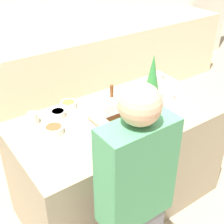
% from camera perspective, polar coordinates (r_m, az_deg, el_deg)
% --- Properties ---
extents(ground_plane, '(12.00, 12.00, 0.00)m').
position_cam_1_polar(ground_plane, '(2.98, 1.20, -15.47)').
color(ground_plane, tan).
extents(wall_back, '(8.00, 0.05, 2.60)m').
position_cam_1_polar(wall_back, '(3.97, -17.34, 17.35)').
color(wall_back, white).
rests_on(wall_back, ground_plane).
extents(back_cabinet_block, '(6.00, 0.60, 0.96)m').
position_cam_1_polar(back_cabinet_block, '(3.94, -13.84, 5.02)').
color(back_cabinet_block, beige).
rests_on(back_cabinet_block, ground_plane).
extents(kitchen_island, '(1.67, 0.88, 0.89)m').
position_cam_1_polar(kitchen_island, '(2.67, 1.31, -8.87)').
color(kitchen_island, gray).
rests_on(kitchen_island, ground_plane).
extents(baking_tray, '(0.42, 0.34, 0.01)m').
position_cam_1_polar(baking_tray, '(2.28, -0.57, -2.44)').
color(baking_tray, '#B2B2BC').
rests_on(baking_tray, kitchen_island).
extents(gingerbread_house, '(0.17, 0.15, 0.30)m').
position_cam_1_polar(gingerbread_house, '(2.22, -0.58, 0.05)').
color(gingerbread_house, brown).
rests_on(gingerbread_house, baking_tray).
extents(decorative_tree, '(0.15, 0.15, 0.40)m').
position_cam_1_polar(decorative_tree, '(2.55, 7.41, 6.21)').
color(decorative_tree, '#33843D').
rests_on(decorative_tree, kitchen_island).
extents(candy_bowl_center_rear, '(0.13, 0.13, 0.05)m').
position_cam_1_polar(candy_bowl_center_rear, '(2.53, -7.95, 1.42)').
color(candy_bowl_center_rear, white).
rests_on(candy_bowl_center_rear, kitchen_island).
extents(candy_bowl_far_right, '(0.12, 0.12, 0.05)m').
position_cam_1_polar(candy_bowl_far_right, '(2.42, -9.85, -0.21)').
color(candy_bowl_far_right, silver).
rests_on(candy_bowl_far_right, kitchen_island).
extents(candy_bowl_near_tray_left, '(0.14, 0.14, 0.05)m').
position_cam_1_polar(candy_bowl_near_tray_left, '(2.24, -10.59, -3.12)').
color(candy_bowl_near_tray_left, white).
rests_on(candy_bowl_near_tray_left, kitchen_island).
extents(candy_bowl_near_tray_right, '(0.11, 0.11, 0.05)m').
position_cam_1_polar(candy_bowl_near_tray_right, '(2.56, -0.11, 2.14)').
color(candy_bowl_near_tray_right, white).
rests_on(candy_bowl_near_tray_right, kitchen_island).
extents(candy_bowl_behind_tray, '(0.12, 0.12, 0.05)m').
position_cam_1_polar(candy_bowl_behind_tray, '(3.03, 8.30, 6.68)').
color(candy_bowl_behind_tray, white).
rests_on(candy_bowl_behind_tray, kitchen_island).
extents(candy_bowl_beside_tree, '(0.11, 0.11, 0.04)m').
position_cam_1_polar(candy_bowl_beside_tree, '(2.69, 10.27, 3.08)').
color(candy_bowl_beside_tree, white).
rests_on(candy_bowl_beside_tree, kitchen_island).
extents(mug, '(0.08, 0.08, 0.08)m').
position_cam_1_polar(mug, '(2.37, -14.25, -1.08)').
color(mug, white).
rests_on(mug, kitchen_island).
extents(person, '(0.41, 0.52, 1.57)m').
position_cam_1_polar(person, '(1.83, 4.06, -16.72)').
color(person, slate).
rests_on(person, ground_plane).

